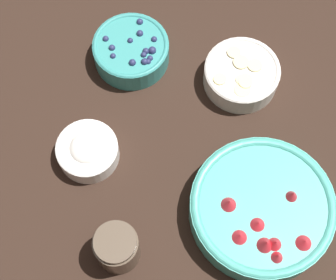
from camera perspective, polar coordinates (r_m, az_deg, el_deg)
The scene contains 6 objects.
ground_plane at distance 1.08m, azimuth 3.45°, elevation -0.12°, with size 4.00×4.00×0.00m, color black.
bowl_strawberries at distance 1.01m, azimuth 9.51°, elevation -6.91°, with size 0.26×0.26×0.08m.
bowl_blueberries at distance 1.13m, azimuth -3.76°, elevation 9.10°, with size 0.15×0.15×0.06m.
bowl_bananas at distance 1.12m, azimuth 7.48°, elevation 6.66°, with size 0.15×0.15×0.05m.
bowl_cream at distance 1.05m, azimuth -8.18°, elevation -1.04°, with size 0.12×0.12×0.05m.
jar_chocolate at distance 0.97m, azimuth -5.20°, elevation -10.86°, with size 0.08×0.08×0.09m.
Camera 1 is at (0.17, 0.38, 0.99)m, focal length 60.00 mm.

